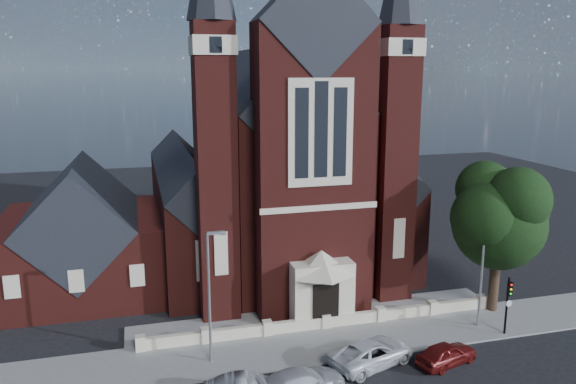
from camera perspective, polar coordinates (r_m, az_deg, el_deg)
name	(u,v)px	position (r m, az deg, el deg)	size (l,w,h in m)	color
ground	(291,283)	(46.25, 0.32, -9.23)	(120.00, 120.00, 0.00)	black
pavement_strip	(335,342)	(37.15, 4.84, -14.96)	(60.00, 5.00, 0.12)	slate
forecourt_paving	(316,316)	(40.54, 2.86, -12.49)	(26.00, 3.00, 0.14)	slate
forecourt_wall	(325,329)	(38.83, 3.80, -13.67)	(24.00, 0.40, 0.90)	beige
church	(268,168)	(51.46, -2.05, 2.47)	(20.01, 34.90, 29.20)	#551B16
parish_hall	(82,241)	(46.48, -20.16, -4.67)	(12.00, 12.20, 10.24)	#551B16
street_tree	(503,219)	(41.46, 21.03, -2.53)	(6.40, 6.60, 10.70)	black
street_lamp_left	(210,290)	(33.06, -7.88, -9.85)	(1.16, 0.22, 8.09)	gray
street_lamp_right	(484,262)	(39.37, 19.26, -6.76)	(1.16, 0.22, 8.09)	gray
traffic_signal	(508,299)	(39.39, 21.46, -10.05)	(0.28, 0.42, 4.00)	black
car_silver_b	(302,382)	(31.56, 1.38, -18.75)	(2.03, 4.98, 1.45)	#B9BAC2
car_white_suv	(372,353)	(34.61, 8.53, -15.85)	(2.46, 5.34, 1.49)	white
car_dark_red	(446,354)	(35.54, 15.79, -15.53)	(1.60, 3.98, 1.36)	maroon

